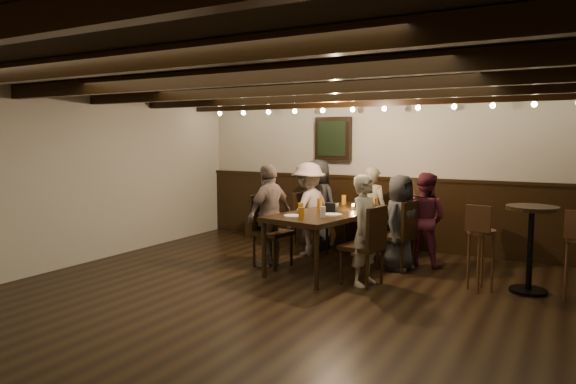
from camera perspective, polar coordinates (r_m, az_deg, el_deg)
The scene contains 26 objects.
room at distance 7.38m, azimuth 4.87°, elevation 0.65°, with size 7.00×7.00×7.00m.
dining_table at distance 6.95m, azimuth 5.10°, elevation -2.67°, with size 1.24×2.19×0.78m.
chair_left_near at distance 7.79m, azimuth 2.45°, elevation -4.88°, with size 0.49×0.49×0.94m.
chair_left_far at distance 7.10m, azimuth -1.84°, elevation -5.84°, with size 0.52×0.52×0.99m.
chair_right_near at distance 7.07m, azimuth 12.01°, elevation -6.16°, with size 0.49×0.49×0.93m.
chair_right_far at distance 6.29m, azimuth 8.34°, elevation -7.53°, with size 0.50×0.50×0.96m.
person_bench_left at distance 8.19m, azimuth 3.28°, elevation -1.34°, with size 0.70×0.45×1.42m, color black.
person_bench_centre at distance 7.85m, azimuth 9.30°, elevation -2.06°, with size 0.49×0.32×1.33m, color gray.
person_bench_right at distance 7.33m, azimuth 14.90°, elevation -2.92°, with size 0.63×0.49×1.29m, color maroon.
person_left_near at distance 7.74m, azimuth 2.28°, elevation -1.87°, with size 0.90×0.52×1.40m, color #A18E88.
person_left_far at distance 7.04m, azimuth -2.04°, elevation -2.58°, with size 0.83×0.35×1.42m, color gray.
person_right_near at distance 6.99m, azimuth 12.29°, elevation -3.35°, with size 0.62×0.41×1.28m, color #29292B.
person_right_far at distance 6.20m, azimuth 8.63°, elevation -4.22°, with size 0.48×0.32×1.33m, color #B1A796.
pint_a at distance 7.67m, azimuth 6.23°, elevation -0.86°, with size 0.07×0.07×0.14m, color #BF7219.
pint_b at distance 7.36m, azimuth 9.52°, elevation -1.20°, with size 0.07×0.07×0.14m, color #BF7219.
pint_c at distance 7.18m, azimuth 3.55°, elevation -1.30°, with size 0.07×0.07×0.14m, color #BF7219.
pint_d at distance 6.95m, azimuth 8.09°, elevation -1.60°, with size 0.07×0.07×0.14m, color silver.
pint_e at distance 6.69m, azimuth 1.42°, elevation -1.83°, with size 0.07×0.07×0.14m, color #BF7219.
pint_f at distance 6.37m, azimuth 3.91°, elevation -2.24°, with size 0.07×0.07×0.14m, color silver.
pint_g at distance 6.26m, azimuth 1.48°, elevation -2.38°, with size 0.07×0.07×0.14m, color #BF7219.
plate_near at distance 6.46m, azimuth 0.59°, elevation -2.67°, with size 0.24×0.24×0.01m, color white.
plate_far at distance 6.60m, azimuth 4.99°, elevation -2.51°, with size 0.24×0.24×0.01m, color white.
condiment_caddy at distance 6.89m, azimuth 4.88°, elevation -1.70°, with size 0.15×0.10×0.12m, color black.
candle at distance 7.13m, azimuth 7.24°, elevation -1.76°, with size 0.05×0.05×0.05m, color beige.
high_top_table at distance 6.44m, azimuth 25.37°, elevation -4.44°, with size 0.56×0.56×1.00m.
bar_stool_left at distance 6.35m, azimuth 20.58°, elevation -6.96°, with size 0.32×0.34×1.01m.
Camera 1 is at (2.74, -4.48, 1.76)m, focal length 32.00 mm.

